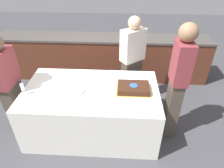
# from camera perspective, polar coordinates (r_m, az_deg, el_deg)

# --- Properties ---
(ground_plane) EXTENTS (14.00, 14.00, 0.00)m
(ground_plane) POSITION_cam_1_polar(r_m,az_deg,el_deg) (3.32, -5.25, -12.30)
(ground_plane) COLOR #424247
(back_counter) EXTENTS (4.40, 0.58, 0.92)m
(back_counter) POSITION_cam_1_polar(r_m,az_deg,el_deg) (4.35, -2.70, 7.67)
(back_counter) COLOR #5B2D1E
(back_counter) RESTS_ON ground_plane
(dining_table) EXTENTS (1.90, 1.09, 0.76)m
(dining_table) POSITION_cam_1_polar(r_m,az_deg,el_deg) (3.05, -5.61, -7.34)
(dining_table) COLOR white
(dining_table) RESTS_ON ground_plane
(cake) EXTENTS (0.48, 0.34, 0.08)m
(cake) POSITION_cam_1_polar(r_m,az_deg,el_deg) (2.77, 6.14, -1.10)
(cake) COLOR gold
(cake) RESTS_ON dining_table
(plate_stack) EXTENTS (0.21, 0.21, 0.04)m
(plate_stack) POSITION_cam_1_polar(r_m,az_deg,el_deg) (2.76, -10.20, -2.08)
(plate_stack) COLOR white
(plate_stack) RESTS_ON dining_table
(wine_glass) EXTENTS (0.07, 0.07, 0.17)m
(wine_glass) POSITION_cam_1_polar(r_m,az_deg,el_deg) (2.89, -24.21, -0.97)
(wine_glass) COLOR white
(wine_glass) RESTS_ON dining_table
(side_plate_near_cake) EXTENTS (0.18, 0.18, 0.00)m
(side_plate_near_cake) POSITION_cam_1_polar(r_m,az_deg,el_deg) (3.04, 4.23, 1.66)
(side_plate_near_cake) COLOR white
(side_plate_near_cake) RESTS_ON dining_table
(utensil_pile) EXTENTS (0.13, 0.11, 0.02)m
(utensil_pile) POSITION_cam_1_polar(r_m,az_deg,el_deg) (2.51, -8.07, -6.56)
(utensil_pile) COLOR white
(utensil_pile) RESTS_ON dining_table
(person_cutting_cake) EXTENTS (0.44, 0.40, 1.58)m
(person_cutting_cake) POSITION_cam_1_polar(r_m,az_deg,el_deg) (3.42, 5.75, 6.37)
(person_cutting_cake) COLOR #4C4238
(person_cutting_cake) RESTS_ON ground_plane
(person_seated_left) EXTENTS (0.22, 0.42, 1.54)m
(person_seated_left) POSITION_cam_1_polar(r_m,az_deg,el_deg) (3.19, -27.31, -0.15)
(person_seated_left) COLOR #4C4238
(person_seated_left) RESTS_ON ground_plane
(person_seated_right) EXTENTS (0.23, 0.32, 1.72)m
(person_seated_right) POSITION_cam_1_polar(r_m,az_deg,el_deg) (2.79, 18.19, 0.45)
(person_seated_right) COLOR #4C4238
(person_seated_right) RESTS_ON ground_plane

